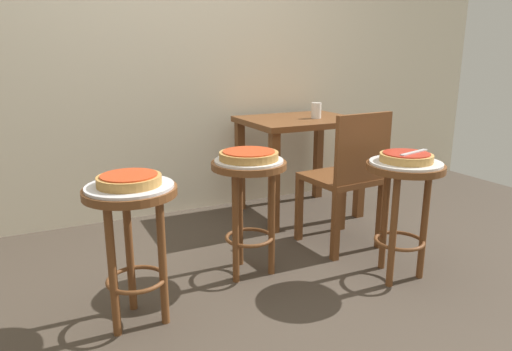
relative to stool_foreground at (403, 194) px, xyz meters
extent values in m
plane|color=#42382D|center=(-0.83, -0.03, -0.47)|extent=(6.00, 6.00, 0.00)
cube|color=beige|center=(-0.83, 1.62, 1.03)|extent=(6.00, 0.10, 3.00)
cylinder|color=brown|center=(0.00, 0.00, 0.14)|extent=(0.39, 0.39, 0.03)
cylinder|color=brown|center=(0.00, 0.12, -0.17)|extent=(0.04, 0.04, 0.60)
cylinder|color=brown|center=(-0.11, -0.06, -0.17)|extent=(0.04, 0.04, 0.60)
cylinder|color=brown|center=(0.11, -0.06, -0.17)|extent=(0.04, 0.04, 0.60)
torus|color=brown|center=(0.00, 0.00, -0.26)|extent=(0.26, 0.26, 0.02)
cylinder|color=silver|center=(0.00, 0.00, 0.17)|extent=(0.37, 0.37, 0.01)
cylinder|color=tan|center=(0.00, 0.00, 0.19)|extent=(0.27, 0.27, 0.04)
cylinder|color=red|center=(0.00, 0.00, 0.21)|extent=(0.23, 0.23, 0.01)
cylinder|color=brown|center=(-1.35, 0.18, 0.14)|extent=(0.39, 0.39, 0.03)
cylinder|color=brown|center=(-1.35, 0.30, -0.17)|extent=(0.04, 0.04, 0.60)
cylinder|color=brown|center=(-1.46, 0.12, -0.17)|extent=(0.04, 0.04, 0.60)
cylinder|color=brown|center=(-1.25, 0.12, -0.17)|extent=(0.04, 0.04, 0.60)
torus|color=brown|center=(-1.35, 0.18, -0.26)|extent=(0.26, 0.26, 0.02)
cylinder|color=silver|center=(-1.35, 0.18, 0.17)|extent=(0.37, 0.37, 0.01)
cylinder|color=#B78442|center=(-1.35, 0.18, 0.19)|extent=(0.27, 0.27, 0.04)
cylinder|color=red|center=(-1.35, 0.18, 0.21)|extent=(0.24, 0.24, 0.01)
cylinder|color=brown|center=(-0.70, 0.40, 0.14)|extent=(0.39, 0.39, 0.03)
cylinder|color=brown|center=(-0.70, 0.52, -0.17)|extent=(0.04, 0.04, 0.60)
cylinder|color=brown|center=(-0.80, 0.33, -0.17)|extent=(0.04, 0.04, 0.60)
cylinder|color=brown|center=(-0.59, 0.33, -0.17)|extent=(0.04, 0.04, 0.60)
torus|color=brown|center=(-0.70, 0.40, -0.26)|extent=(0.26, 0.26, 0.02)
cylinder|color=silver|center=(-0.70, 0.40, 0.17)|extent=(0.36, 0.36, 0.01)
cylinder|color=#B78442|center=(-0.70, 0.40, 0.19)|extent=(0.31, 0.31, 0.04)
cylinder|color=red|center=(-0.70, 0.40, 0.21)|extent=(0.27, 0.27, 0.01)
cube|color=brown|center=(0.06, 1.15, 0.23)|extent=(0.81, 0.65, 0.04)
cube|color=brown|center=(-0.29, 0.87, -0.13)|extent=(0.06, 0.06, 0.68)
cube|color=brown|center=(0.42, 0.87, -0.13)|extent=(0.06, 0.06, 0.68)
cube|color=brown|center=(-0.29, 1.42, -0.13)|extent=(0.06, 0.06, 0.68)
cube|color=brown|center=(0.42, 1.42, -0.13)|extent=(0.06, 0.06, 0.68)
cylinder|color=silver|center=(0.16, 1.08, 0.31)|extent=(0.07, 0.07, 0.11)
cube|color=brown|center=(-0.01, 0.52, -0.04)|extent=(0.43, 0.43, 0.04)
cube|color=brown|center=(0.00, 0.34, 0.18)|extent=(0.40, 0.06, 0.40)
cube|color=brown|center=(0.15, 0.71, -0.26)|extent=(0.04, 0.04, 0.42)
cube|color=brown|center=(-0.21, 0.68, -0.26)|extent=(0.04, 0.04, 0.42)
cube|color=brown|center=(0.18, 0.35, -0.26)|extent=(0.04, 0.04, 0.42)
cube|color=brown|center=(-0.18, 0.33, -0.26)|extent=(0.04, 0.04, 0.42)
cube|color=silver|center=(0.03, -0.02, 0.22)|extent=(0.22, 0.08, 0.01)
camera|label=1|loc=(-1.70, -1.72, 0.70)|focal=32.46mm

